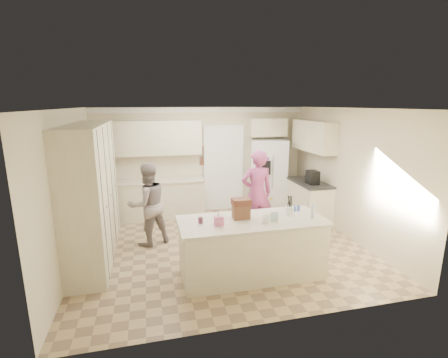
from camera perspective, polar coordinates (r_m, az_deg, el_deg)
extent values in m
cube|color=tan|center=(6.37, -0.14, -11.87)|extent=(5.20, 4.60, 0.02)
cube|color=white|center=(5.77, -0.16, 12.43)|extent=(5.20, 4.60, 0.02)
cube|color=beige|center=(8.15, -3.90, 3.35)|extent=(5.20, 0.02, 2.60)
cube|color=beige|center=(3.82, 7.95, -8.20)|extent=(5.20, 0.02, 2.60)
cube|color=beige|center=(5.92, -25.56, -1.67)|extent=(0.02, 4.60, 2.60)
cube|color=beige|center=(7.00, 21.14, 0.85)|extent=(0.02, 4.60, 2.60)
cube|color=white|center=(7.99, -3.98, 12.02)|extent=(5.20, 0.08, 0.12)
cube|color=beige|center=(6.08, -22.22, -2.20)|extent=(0.60, 2.60, 2.35)
cube|color=beige|center=(7.94, -11.65, -3.54)|extent=(2.20, 0.60, 0.88)
cube|color=silver|center=(7.81, -11.80, -0.33)|extent=(2.24, 0.63, 0.04)
cube|color=beige|center=(7.78, -12.18, 7.08)|extent=(2.20, 0.35, 0.80)
cube|color=black|center=(8.28, -0.08, 1.77)|extent=(0.90, 0.06, 2.10)
cube|color=white|center=(8.24, -0.03, 1.72)|extent=(1.02, 0.03, 2.22)
cube|color=brown|center=(8.08, -3.74, 5.06)|extent=(0.15, 0.02, 0.20)
cube|color=brown|center=(8.12, -3.71, 3.17)|extent=(0.15, 0.02, 0.20)
cube|color=white|center=(8.42, 7.90, 0.80)|extent=(1.08, 0.96, 1.80)
cube|color=gray|center=(8.10, 8.81, 0.27)|extent=(0.02, 0.02, 1.78)
cube|color=black|center=(7.96, 7.43, 1.93)|extent=(0.22, 0.03, 0.35)
cylinder|color=silver|center=(8.04, 8.56, 1.28)|extent=(0.02, 0.02, 0.85)
cylinder|color=silver|center=(8.07, 9.22, 1.31)|extent=(0.02, 0.02, 0.85)
cube|color=beige|center=(8.31, 7.66, 9.01)|extent=(0.95, 0.35, 0.45)
cube|color=beige|center=(7.87, 14.67, -3.85)|extent=(0.60, 1.20, 0.88)
cube|color=#2D2B28|center=(7.75, 14.80, -0.60)|extent=(0.63, 1.24, 0.04)
cube|color=beige|center=(7.81, 15.44, 7.30)|extent=(0.35, 1.50, 0.70)
cube|color=black|center=(7.52, 15.31, 0.29)|extent=(0.22, 0.28, 0.30)
cube|color=beige|center=(5.27, 4.85, -12.10)|extent=(2.20, 0.90, 0.88)
cube|color=silver|center=(5.09, 4.95, -7.41)|extent=(2.28, 0.96, 0.05)
cylinder|color=white|center=(5.33, 11.48, -5.53)|extent=(0.13, 0.13, 0.15)
cube|color=pink|center=(4.82, -0.91, -7.32)|extent=(0.13, 0.13, 0.14)
cone|color=white|center=(4.79, -0.92, -6.09)|extent=(0.08, 0.08, 0.08)
cube|color=brown|center=(5.09, 3.01, -5.76)|extent=(0.26, 0.18, 0.22)
cube|color=#592D1E|center=(5.04, 3.03, -4.03)|extent=(0.28, 0.20, 0.10)
cylinder|color=#59263F|center=(4.93, -4.16, -7.22)|extent=(0.07, 0.07, 0.09)
cube|color=white|center=(4.92, 7.38, -6.88)|extent=(0.12, 0.06, 0.16)
cube|color=silver|center=(5.02, 8.79, -6.53)|extent=(0.12, 0.05, 0.16)
cylinder|color=silver|center=(5.28, 15.38, -5.41)|extent=(0.07, 0.07, 0.24)
cylinder|color=#3C52B3|center=(5.55, 12.33, -5.12)|extent=(0.05, 0.05, 0.09)
cylinder|color=#3C52B3|center=(5.58, 12.98, -5.06)|extent=(0.05, 0.05, 0.09)
imported|color=gray|center=(6.37, -13.24, -4.35)|extent=(0.96, 0.87, 1.61)
imported|color=#AF3F8E|center=(6.65, 5.77, -2.52)|extent=(0.66, 0.44, 1.79)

